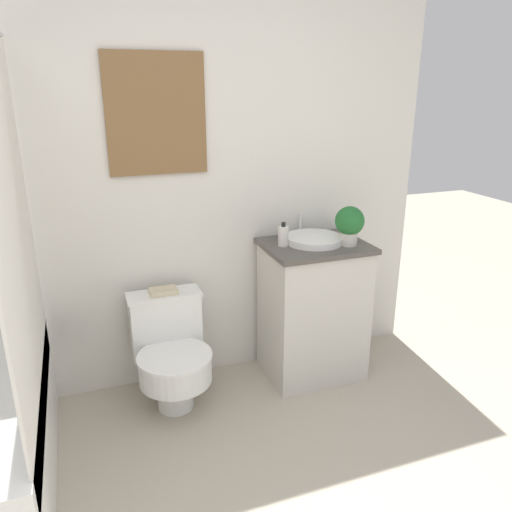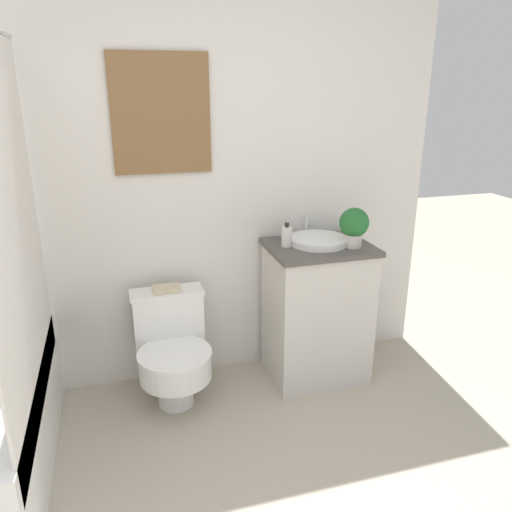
% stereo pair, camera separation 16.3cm
% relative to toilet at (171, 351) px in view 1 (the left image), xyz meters
% --- Properties ---
extents(wall_back, '(3.42, 0.07, 2.50)m').
position_rel_toilet_xyz_m(wall_back, '(-0.01, 0.29, 0.93)').
color(wall_back, silver).
rests_on(wall_back, ground_plane).
extents(toilet, '(0.42, 0.54, 0.63)m').
position_rel_toilet_xyz_m(toilet, '(0.00, 0.00, 0.00)').
color(toilet, white).
rests_on(toilet, ground_plane).
extents(vanity, '(0.61, 0.48, 0.87)m').
position_rel_toilet_xyz_m(vanity, '(0.89, 0.01, 0.11)').
color(vanity, beige).
rests_on(vanity, ground_plane).
extents(sink, '(0.34, 0.37, 0.13)m').
position_rel_toilet_xyz_m(sink, '(0.89, 0.03, 0.56)').
color(sink, white).
rests_on(sink, vanity).
extents(soap_bottle, '(0.06, 0.06, 0.14)m').
position_rel_toilet_xyz_m(soap_bottle, '(0.70, 0.04, 0.60)').
color(soap_bottle, silver).
rests_on(soap_bottle, vanity).
extents(potted_plant, '(0.17, 0.17, 0.23)m').
position_rel_toilet_xyz_m(potted_plant, '(1.06, -0.08, 0.67)').
color(potted_plant, beige).
rests_on(potted_plant, vanity).
extents(book_on_tank, '(0.15, 0.11, 0.02)m').
position_rel_toilet_xyz_m(book_on_tank, '(0.00, 0.13, 0.32)').
color(book_on_tank, beige).
rests_on(book_on_tank, toilet).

